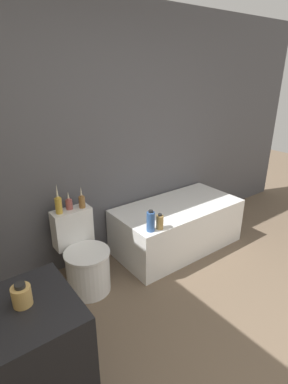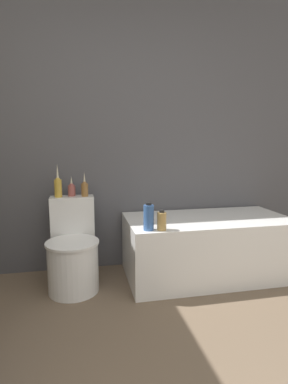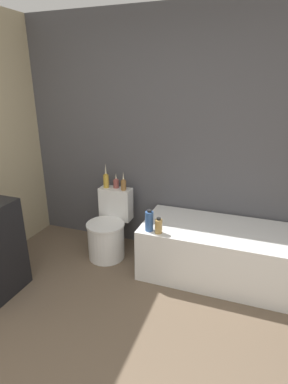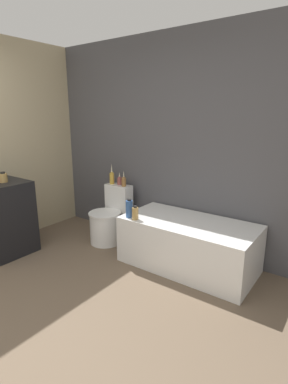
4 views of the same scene
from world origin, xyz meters
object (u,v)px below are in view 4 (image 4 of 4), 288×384
at_px(bathtub, 188,244).
at_px(shampoo_bottle_short, 135,213).
at_px(vase_gold, 112,177).
at_px(shampoo_bottle_tall, 129,209).
at_px(toilet, 109,220).
at_px(vase_bronze, 124,181).
at_px(soap_bottle_glass, 3,178).
at_px(vase_silver, 120,180).

xyz_separation_m(bathtub, shampoo_bottle_short, (-0.51, -0.30, 0.34)).
relative_size(vase_gold, shampoo_bottle_tall, 1.33).
xyz_separation_m(toilet, shampoo_bottle_short, (0.68, -0.29, 0.31)).
bearing_deg(bathtub, vase_gold, 171.10).
bearing_deg(shampoo_bottle_tall, bathtub, 24.53).
relative_size(bathtub, shampoo_bottle_short, 9.33).
relative_size(vase_bronze, shampoo_bottle_short, 1.37).
bearing_deg(vase_bronze, vase_gold, 176.39).
height_order(soap_bottle_glass, vase_bronze, soap_bottle_glass).
xyz_separation_m(toilet, shampoo_bottle_tall, (0.58, -0.28, 0.34)).
distance_m(soap_bottle_glass, vase_bronze, 1.46).
bearing_deg(toilet, vase_bronze, 59.87).
height_order(bathtub, shampoo_bottle_tall, shampoo_bottle_tall).
relative_size(vase_silver, vase_bronze, 0.82).
xyz_separation_m(vase_gold, vase_silver, (0.11, 0.03, -0.03)).
distance_m(soap_bottle_glass, shampoo_bottle_short, 1.62).
distance_m(soap_bottle_glass, vase_gold, 1.35).
bearing_deg(shampoo_bottle_tall, vase_silver, 138.47).
height_order(soap_bottle_glass, shampoo_bottle_tall, soap_bottle_glass).
xyz_separation_m(bathtub, shampoo_bottle_tall, (-0.61, -0.28, 0.37)).
xyz_separation_m(bathtub, vase_silver, (-1.19, 0.23, 0.52)).
relative_size(soap_bottle_glass, vase_silver, 0.70).
height_order(vase_silver, shampoo_bottle_short, vase_silver).
height_order(bathtub, shampoo_bottle_short, shampoo_bottle_short).
bearing_deg(shampoo_bottle_short, soap_bottle_glass, -154.65).
distance_m(bathtub, vase_gold, 1.43).
bearing_deg(vase_silver, shampoo_bottle_tall, -41.53).
bearing_deg(vase_silver, shampoo_bottle_short, -38.05).
height_order(toilet, vase_silver, vase_silver).
height_order(vase_gold, vase_bronze, vase_gold).
xyz_separation_m(soap_bottle_glass, shampoo_bottle_short, (1.43, 0.68, -0.34)).
xyz_separation_m(vase_silver, vase_bronze, (0.11, -0.04, 0.01)).
relative_size(vase_gold, vase_silver, 1.62).
bearing_deg(shampoo_bottle_tall, soap_bottle_glass, -152.45).
xyz_separation_m(toilet, soap_bottle_glass, (-0.75, -0.97, 0.65)).
distance_m(soap_bottle_glass, vase_silver, 1.43).
distance_m(toilet, vase_silver, 0.55).
xyz_separation_m(soap_bottle_glass, vase_silver, (0.75, 1.21, -0.15)).
xyz_separation_m(bathtub, vase_gold, (-1.30, 0.20, 0.56)).
xyz_separation_m(shampoo_bottle_tall, shampoo_bottle_short, (0.10, -0.02, -0.03)).
height_order(soap_bottle_glass, vase_gold, vase_gold).
distance_m(vase_silver, shampoo_bottle_short, 0.88).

